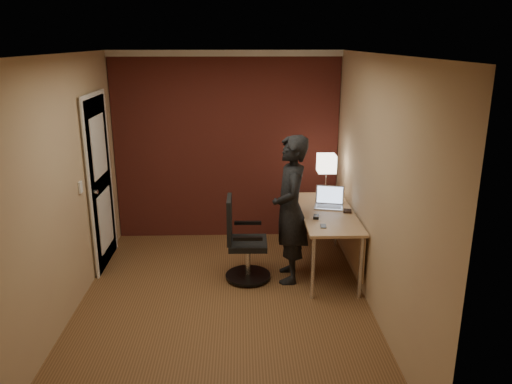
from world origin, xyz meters
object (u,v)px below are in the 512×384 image
at_px(wallet, 348,211).
at_px(person, 290,210).
at_px(desk_lamp, 326,164).
at_px(office_chair, 242,245).
at_px(laptop, 329,201).
at_px(desk, 333,222).
at_px(mouse, 316,217).
at_px(phone, 323,226).

relative_size(wallet, person, 0.07).
height_order(desk_lamp, office_chair, desk_lamp).
distance_m(laptop, person, 0.65).
bearing_deg(desk, office_chair, -168.59).
relative_size(desk, laptop, 3.95).
xyz_separation_m(desk_lamp, office_chair, (-1.05, -0.81, -0.73)).
bearing_deg(person, desk_lamp, 147.98).
distance_m(desk, mouse, 0.35).
bearing_deg(laptop, wallet, -50.66).
height_order(phone, office_chair, office_chair).
xyz_separation_m(desk_lamp, person, (-0.52, -0.81, -0.32)).
relative_size(desk_lamp, wallet, 4.86).
bearing_deg(phone, wallet, 57.63).
bearing_deg(desk_lamp, desk, -89.90).
height_order(laptop, mouse, laptop).
bearing_deg(wallet, phone, -127.76).
height_order(desk_lamp, mouse, desk_lamp).
bearing_deg(office_chair, desk, 11.41).
bearing_deg(office_chair, laptop, 21.31).
relative_size(desk, person, 0.90).
bearing_deg(person, office_chair, -89.19).
distance_m(desk_lamp, mouse, 0.94).
xyz_separation_m(mouse, person, (-0.29, 0.01, 0.08)).
xyz_separation_m(laptop, person, (-0.50, -0.40, 0.04)).
height_order(desk, phone, phone).
bearing_deg(desk_lamp, mouse, -106.02).
relative_size(laptop, phone, 3.30).
bearing_deg(mouse, wallet, 37.81).
distance_m(phone, wallet, 0.58).
xyz_separation_m(laptop, wallet, (0.18, -0.22, -0.05)).
xyz_separation_m(desk_lamp, laptop, (-0.02, -0.40, -0.35)).
relative_size(desk, desk_lamp, 2.80).
xyz_separation_m(phone, wallet, (0.35, 0.46, 0.01)).
height_order(laptop, office_chair, office_chair).
bearing_deg(person, desk, 113.13).
xyz_separation_m(desk, phone, (-0.20, -0.48, 0.13)).
bearing_deg(wallet, laptop, 129.34).
bearing_deg(desk, laptop, 96.46).
bearing_deg(person, mouse, 89.01).
distance_m(desk_lamp, laptop, 0.54).
relative_size(desk_lamp, person, 0.32).
relative_size(desk, mouse, 15.00).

